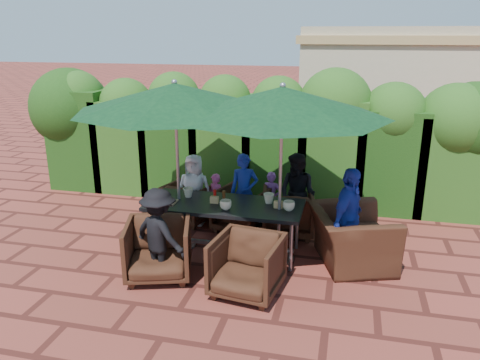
% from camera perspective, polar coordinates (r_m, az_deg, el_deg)
% --- Properties ---
extents(ground, '(80.00, 80.00, 0.00)m').
position_cam_1_polar(ground, '(7.03, -2.63, -8.28)').
color(ground, maroon).
rests_on(ground, ground).
extents(dining_table, '(2.21, 0.90, 0.75)m').
position_cam_1_polar(dining_table, '(6.65, -1.89, -3.48)').
color(dining_table, black).
rests_on(dining_table, ground).
extents(umbrella_left, '(2.82, 2.82, 2.46)m').
position_cam_1_polar(umbrella_left, '(6.53, -7.94, 9.93)').
color(umbrella_left, gray).
rests_on(umbrella_left, ground).
extents(umbrella_right, '(2.81, 2.81, 2.46)m').
position_cam_1_polar(umbrella_right, '(6.07, 5.18, 9.46)').
color(umbrella_right, gray).
rests_on(umbrella_right, ground).
extents(chair_far_left, '(0.88, 0.85, 0.73)m').
position_cam_1_polar(chair_far_left, '(7.91, -6.17, -2.47)').
color(chair_far_left, black).
rests_on(chair_far_left, ground).
extents(chair_far_mid, '(0.90, 0.87, 0.76)m').
position_cam_1_polar(chair_far_mid, '(7.50, 0.12, -3.38)').
color(chair_far_mid, black).
rests_on(chair_far_mid, ground).
extents(chair_far_right, '(0.88, 0.84, 0.80)m').
position_cam_1_polar(chair_far_right, '(7.38, 5.81, -3.67)').
color(chair_far_right, black).
rests_on(chair_far_right, ground).
extents(chair_near_left, '(1.00, 0.97, 0.84)m').
position_cam_1_polar(chair_near_left, '(6.18, -9.94, -8.02)').
color(chair_near_left, black).
rests_on(chair_near_left, ground).
extents(chair_near_right, '(0.88, 0.84, 0.81)m').
position_cam_1_polar(chair_near_right, '(5.73, 0.85, -10.08)').
color(chair_near_right, black).
rests_on(chair_near_right, ground).
extents(chair_end_right, '(1.08, 1.34, 1.01)m').
position_cam_1_polar(chair_end_right, '(6.59, 13.53, -5.79)').
color(chair_end_right, black).
rests_on(chair_end_right, ground).
extents(adult_far_left, '(0.60, 0.38, 1.18)m').
position_cam_1_polar(adult_far_left, '(7.73, -5.59, -1.18)').
color(adult_far_left, silver).
rests_on(adult_far_left, ground).
extents(adult_far_mid, '(0.52, 0.46, 1.24)m').
position_cam_1_polar(adult_far_mid, '(7.49, 0.51, -1.47)').
color(adult_far_mid, '#1D309E').
rests_on(adult_far_mid, ground).
extents(adult_far_right, '(0.72, 0.60, 1.29)m').
position_cam_1_polar(adult_far_right, '(7.36, 7.01, -1.74)').
color(adult_far_right, black).
rests_on(adult_far_right, ground).
extents(adult_near_left, '(0.86, 0.64, 1.23)m').
position_cam_1_polar(adult_near_left, '(6.05, -9.80, -6.59)').
color(adult_near_left, black).
rests_on(adult_near_left, ground).
extents(adult_end_right, '(0.67, 0.91, 1.40)m').
position_cam_1_polar(adult_end_right, '(6.38, 13.03, -4.65)').
color(adult_end_right, '#1D309E').
rests_on(adult_end_right, ground).
extents(child_left, '(0.38, 0.35, 0.86)m').
position_cam_1_polar(child_left, '(7.74, -3.00, -2.37)').
color(child_left, '#F054A3').
rests_on(child_left, ground).
extents(child_right, '(0.35, 0.30, 0.91)m').
position_cam_1_polar(child_right, '(7.68, 3.80, -2.34)').
color(child_right, '#A852B2').
rests_on(child_right, ground).
extents(pedestrian_a, '(1.60, 0.79, 1.64)m').
position_cam_1_polar(pedestrian_a, '(10.59, 13.56, 4.82)').
color(pedestrian_a, '#25883F').
rests_on(pedestrian_a, ground).
extents(pedestrian_b, '(0.96, 0.64, 1.91)m').
position_cam_1_polar(pedestrian_b, '(10.79, 16.68, 5.55)').
color(pedestrian_b, '#F054A3').
rests_on(pedestrian_b, ground).
extents(pedestrian_c, '(1.26, 1.02, 1.79)m').
position_cam_1_polar(pedestrian_c, '(10.67, 21.43, 4.60)').
color(pedestrian_c, gray).
rests_on(pedestrian_c, ground).
extents(cup_a, '(0.17, 0.17, 0.13)m').
position_cam_1_polar(cup_a, '(6.75, -9.79, -2.12)').
color(cup_a, beige).
rests_on(cup_a, dining_table).
extents(cup_b, '(0.15, 0.15, 0.14)m').
position_cam_1_polar(cup_b, '(6.89, -6.33, -1.52)').
color(cup_b, beige).
rests_on(cup_b, dining_table).
extents(cup_c, '(0.17, 0.17, 0.13)m').
position_cam_1_polar(cup_c, '(6.39, -1.76, -3.04)').
color(cup_c, beige).
rests_on(cup_c, dining_table).
extents(cup_d, '(0.15, 0.15, 0.14)m').
position_cam_1_polar(cup_d, '(6.62, 3.52, -2.25)').
color(cup_d, beige).
rests_on(cup_d, dining_table).
extents(cup_e, '(0.17, 0.17, 0.13)m').
position_cam_1_polar(cup_e, '(6.38, 5.97, -3.15)').
color(cup_e, beige).
rests_on(cup_e, dining_table).
extents(ketchup_bottle, '(0.04, 0.04, 0.17)m').
position_cam_1_polar(ketchup_bottle, '(6.70, -3.08, -1.88)').
color(ketchup_bottle, '#B20C0A').
rests_on(ketchup_bottle, dining_table).
extents(sauce_bottle, '(0.04, 0.04, 0.17)m').
position_cam_1_polar(sauce_bottle, '(6.65, -1.97, -2.02)').
color(sauce_bottle, '#4C230C').
rests_on(sauce_bottle, dining_table).
extents(serving_tray, '(0.35, 0.25, 0.02)m').
position_cam_1_polar(serving_tray, '(6.75, -9.22, -2.64)').
color(serving_tray, '#926946').
rests_on(serving_tray, dining_table).
extents(number_block_left, '(0.12, 0.06, 0.10)m').
position_cam_1_polar(number_block_left, '(6.63, -3.13, -2.42)').
color(number_block_left, tan).
rests_on(number_block_left, dining_table).
extents(number_block_right, '(0.12, 0.06, 0.10)m').
position_cam_1_polar(number_block_right, '(6.46, 4.69, -3.00)').
color(number_block_right, tan).
rests_on(number_block_right, dining_table).
extents(hedge_wall, '(9.10, 1.60, 2.49)m').
position_cam_1_polar(hedge_wall, '(8.75, 1.52, 6.17)').
color(hedge_wall, black).
rests_on(hedge_wall, ground).
extents(building, '(6.20, 3.08, 3.20)m').
position_cam_1_polar(building, '(13.27, 21.07, 10.09)').
color(building, '#C9B595').
rests_on(building, ground).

